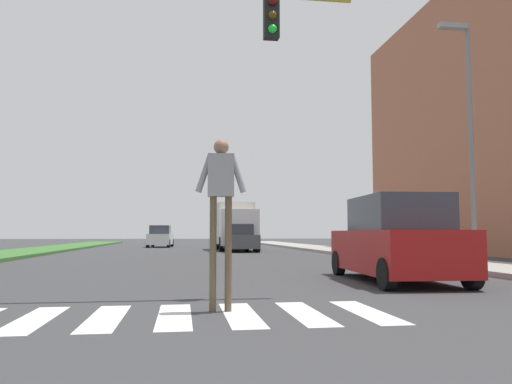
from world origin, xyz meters
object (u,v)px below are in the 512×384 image
Objects in this scene: street_lamp_right at (468,120)px; sedan_distant at (160,237)px; suv_crossing at (396,241)px; sedan_midblock at (238,239)px; truck_box_delivery at (235,225)px; pedestrian_performer at (221,196)px.

street_lamp_right is 1.73× the size of sedan_distant.
street_lamp_right reaches higher than sedan_distant.
sedan_distant is at bearing 102.52° from suv_crossing.
street_lamp_right is 17.47m from sedan_midblock.
street_lamp_right is at bearing -74.60° from truck_box_delivery.
truck_box_delivery is (0.08, 2.77, 0.87)m from sedan_midblock.
sedan_midblock is 2.90m from truck_box_delivery.
sedan_midblock is (2.81, 23.12, -0.89)m from pedestrian_performer.
street_lamp_right is 1.75× the size of sedan_midblock.
street_lamp_right is 29.06m from sedan_distant.
truck_box_delivery is at bearing 88.26° from sedan_midblock.
truck_box_delivery is at bearing 105.40° from street_lamp_right.
suv_crossing is 0.76× the size of truck_box_delivery.
suv_crossing reaches higher than sedan_distant.
sedan_distant is at bearing 123.12° from truck_box_delivery.
suv_crossing is (-3.75, -3.02, -3.66)m from street_lamp_right.
sedan_midblock is at bearing 94.65° from suv_crossing.
suv_crossing is 22.05m from truck_box_delivery.
pedestrian_performer is 26.05m from truck_box_delivery.
suv_crossing is 30.62m from sedan_distant.
suv_crossing is at bearing 41.74° from pedestrian_performer.
pedestrian_performer is 0.53× the size of suv_crossing.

